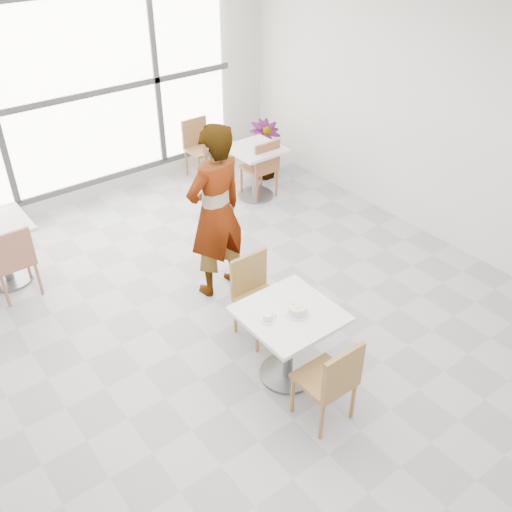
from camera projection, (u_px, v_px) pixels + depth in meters
floor at (239, 322)px, 5.89m from camera, size 7.00×7.00×0.00m
ceiling at (232, 17)px, 4.20m from camera, size 7.00×7.00×0.00m
wall_back at (79, 94)px, 7.34m from camera, size 6.00×0.00×6.00m
wall_right at (445, 121)px, 6.55m from camera, size 0.00×7.00×7.00m
window at (81, 95)px, 7.29m from camera, size 4.60×0.07×2.52m
main_table at (289, 332)px, 4.98m from camera, size 0.80×0.80×0.75m
chair_near at (332, 379)px, 4.56m from camera, size 0.42×0.42×0.87m
chair_far at (255, 291)px, 5.51m from camera, size 0.42×0.42×0.87m
oatmeal_bowl at (297, 309)px, 4.82m from camera, size 0.21×0.21×0.09m
coffee_cup at (268, 317)px, 4.76m from camera, size 0.16×0.13×0.07m
person at (216, 213)px, 5.84m from camera, size 0.75×0.54×1.94m
bg_table_left at (0, 244)px, 6.23m from camera, size 0.70×0.70×0.75m
bg_table_right at (255, 165)px, 7.91m from camera, size 0.70×0.70×0.75m
bg_chair_left_near at (13, 258)px, 5.98m from camera, size 0.42×0.42×0.87m
bg_chair_right_near at (262, 165)px, 7.88m from camera, size 0.42×0.42×0.87m
bg_chair_right_far at (199, 144)px, 8.49m from camera, size 0.42×0.42×0.87m
plant_right at (264, 150)px, 8.49m from camera, size 0.60×0.60×0.86m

